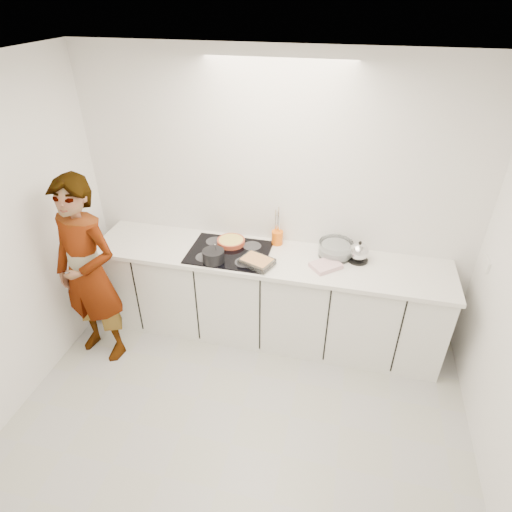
% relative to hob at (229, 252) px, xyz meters
% --- Properties ---
extents(floor, '(3.60, 3.20, 0.00)m').
position_rel_hob_xyz_m(floor, '(0.35, -1.26, -0.92)').
color(floor, '#AEAEAE').
rests_on(floor, ground).
extents(ceiling, '(3.60, 3.20, 0.00)m').
position_rel_hob_xyz_m(ceiling, '(0.35, -1.26, 1.68)').
color(ceiling, white).
rests_on(ceiling, wall_back).
extents(wall_back, '(3.60, 0.00, 2.60)m').
position_rel_hob_xyz_m(wall_back, '(0.35, 0.34, 0.38)').
color(wall_back, white).
rests_on(wall_back, ground).
extents(base_cabinets, '(3.20, 0.58, 0.87)m').
position_rel_hob_xyz_m(base_cabinets, '(0.35, 0.02, -0.48)').
color(base_cabinets, white).
rests_on(base_cabinets, floor).
extents(countertop, '(3.24, 0.64, 0.04)m').
position_rel_hob_xyz_m(countertop, '(0.35, 0.02, -0.03)').
color(countertop, white).
rests_on(countertop, base_cabinets).
extents(hob, '(0.72, 0.54, 0.01)m').
position_rel_hob_xyz_m(hob, '(0.00, 0.00, 0.00)').
color(hob, black).
rests_on(hob, countertop).
extents(tart_dish, '(0.33, 0.33, 0.04)m').
position_rel_hob_xyz_m(tart_dish, '(-0.02, 0.14, 0.03)').
color(tart_dish, '#AC4228').
rests_on(tart_dish, hob).
extents(saucepan, '(0.21, 0.21, 0.18)m').
position_rel_hob_xyz_m(saucepan, '(-0.09, -0.18, 0.06)').
color(saucepan, black).
rests_on(saucepan, hob).
extents(baking_dish, '(0.33, 0.29, 0.05)m').
position_rel_hob_xyz_m(baking_dish, '(0.29, -0.14, 0.04)').
color(baking_dish, silver).
rests_on(baking_dish, hob).
extents(mixing_bowl, '(0.37, 0.37, 0.14)m').
position_rel_hob_xyz_m(mixing_bowl, '(0.94, 0.17, 0.06)').
color(mixing_bowl, silver).
rests_on(mixing_bowl, countertop).
extents(tea_towel, '(0.30, 0.29, 0.04)m').
position_rel_hob_xyz_m(tea_towel, '(0.87, -0.04, 0.01)').
color(tea_towel, white).
rests_on(tea_towel, countertop).
extents(kettle, '(0.23, 0.23, 0.20)m').
position_rel_hob_xyz_m(kettle, '(1.14, 0.13, 0.08)').
color(kettle, black).
rests_on(kettle, countertop).
extents(utensil_crock, '(0.13, 0.13, 0.13)m').
position_rel_hob_xyz_m(utensil_crock, '(0.39, 0.26, 0.06)').
color(utensil_crock, orange).
rests_on(utensil_crock, countertop).
extents(cook, '(0.71, 0.54, 1.76)m').
position_rel_hob_xyz_m(cook, '(-1.09, -0.55, -0.04)').
color(cook, white).
rests_on(cook, floor).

